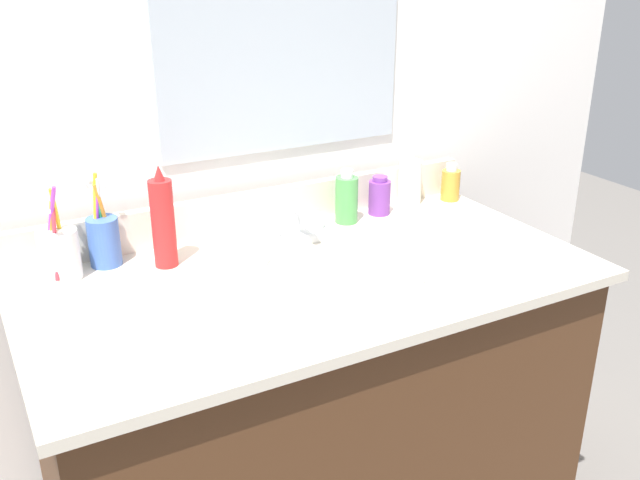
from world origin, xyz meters
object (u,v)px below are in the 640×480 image
at_px(faucet, 297,227).
at_px(cup_blue_plastic, 103,238).
at_px(cup_white_ceramic, 59,253).
at_px(bottle_toner_green, 347,199).
at_px(bottle_spray_red, 163,222).
at_px(bottle_cream_purple, 379,196).
at_px(bottle_oil_amber, 451,184).
at_px(bottle_lotion_white, 410,181).

relative_size(faucet, cup_blue_plastic, 0.81).
bearing_deg(cup_white_ceramic, bottle_toner_green, -0.07).
relative_size(cup_blue_plastic, cup_white_ceramic, 1.02).
xyz_separation_m(bottle_spray_red, bottle_toner_green, (0.45, 0.04, -0.04)).
height_order(bottle_spray_red, bottle_toner_green, bottle_spray_red).
relative_size(bottle_cream_purple, cup_white_ceramic, 0.50).
relative_size(faucet, cup_white_ceramic, 0.82).
relative_size(bottle_spray_red, bottle_oil_amber, 2.21).
bearing_deg(bottle_oil_amber, faucet, -174.32).
bearing_deg(bottle_lotion_white, bottle_oil_amber, -12.88).
bearing_deg(cup_blue_plastic, bottle_lotion_white, 0.54).
xyz_separation_m(bottle_spray_red, cup_white_ceramic, (-0.20, 0.04, -0.04)).
height_order(bottle_spray_red, cup_white_ceramic, bottle_spray_red).
height_order(bottle_lotion_white, bottle_oil_amber, bottle_lotion_white).
distance_m(bottle_oil_amber, cup_white_ceramic, 0.98).
relative_size(bottle_lotion_white, bottle_oil_amber, 1.40).
bearing_deg(bottle_spray_red, bottle_cream_purple, 4.84).
distance_m(bottle_toner_green, cup_blue_plastic, 0.56).
bearing_deg(faucet, bottle_oil_amber, 5.68).
height_order(faucet, bottle_oil_amber, bottle_oil_amber).
bearing_deg(cup_blue_plastic, faucet, -8.94).
bearing_deg(bottle_spray_red, cup_blue_plastic, 149.47).
bearing_deg(bottle_toner_green, bottle_spray_red, -175.37).
bearing_deg(faucet, bottle_spray_red, 179.91).
distance_m(bottle_cream_purple, cup_blue_plastic, 0.66).
bearing_deg(bottle_lotion_white, bottle_toner_green, -170.46).
bearing_deg(bottle_cream_purple, cup_blue_plastic, 178.49).
bearing_deg(bottle_cream_purple, bottle_spray_red, -175.16).
relative_size(faucet, bottle_lotion_white, 1.17).
height_order(faucet, cup_white_ceramic, cup_white_ceramic).
height_order(faucet, cup_blue_plastic, cup_blue_plastic).
xyz_separation_m(bottle_lotion_white, bottle_oil_amber, (0.11, -0.03, -0.02)).
bearing_deg(cup_white_ceramic, bottle_cream_purple, 0.71).
height_order(bottle_spray_red, bottle_oil_amber, bottle_spray_red).
height_order(faucet, bottle_cream_purple, bottle_cream_purple).
bearing_deg(cup_blue_plastic, bottle_toner_green, -2.80).
height_order(bottle_lotion_white, bottle_toner_green, bottle_lotion_white).
distance_m(bottle_lotion_white, cup_blue_plastic, 0.77).
distance_m(bottle_spray_red, bottle_oil_amber, 0.78).
distance_m(bottle_cream_purple, cup_white_ceramic, 0.76).
distance_m(bottle_cream_purple, bottle_toner_green, 0.10).
bearing_deg(bottle_cream_purple, bottle_oil_amber, -0.18).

